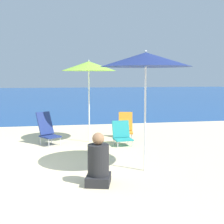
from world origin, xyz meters
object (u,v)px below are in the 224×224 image
Objects in this scene: beach_chair_navy at (47,129)px; beach_umbrella_lime at (89,66)px; beach_chair_orange at (126,127)px; beach_chair_teal at (122,134)px; beach_umbrella_navy at (146,60)px; person_seated_near at (98,164)px.

beach_umbrella_lime is at bearing -29.53° from beach_chair_navy.
beach_chair_orange reaches higher than beach_chair_teal.
beach_umbrella_navy is at bearing -75.05° from beach_umbrella_lime.
beach_chair_orange is at bearing 65.11° from beach_chair_teal.
beach_umbrella_lime is 3.90m from person_seated_near.
beach_chair_teal is at bearing -97.90° from beach_chair_orange.
person_seated_near is (-1.34, -3.76, -0.00)m from beach_chair_orange.
person_seated_near reaches higher than beach_chair_orange.
beach_chair_orange is 2.29m from beach_chair_navy.
beach_umbrella_navy is 2.68× the size of beach_chair_navy.
beach_umbrella_lime is 2.96× the size of beach_chair_orange.
beach_umbrella_lime reaches higher than beach_chair_teal.
beach_umbrella_navy is at bearing -96.60° from beach_chair_teal.
beach_chair_navy reaches higher than beach_chair_teal.
beach_chair_navy is 1.35× the size of beach_chair_teal.
beach_chair_navy is (-1.92, 2.78, -1.73)m from beach_umbrella_navy.
person_seated_near is at bearing -114.96° from beach_chair_teal.
person_seated_near is at bearing -97.95° from beach_chair_orange.
beach_chair_teal is 0.72× the size of person_seated_near.
person_seated_near is (-1.00, -0.61, -1.79)m from beach_umbrella_navy.
beach_umbrella_lime reaches higher than beach_chair_navy.
beach_chair_teal is (1.97, -0.46, -0.12)m from beach_chair_navy.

